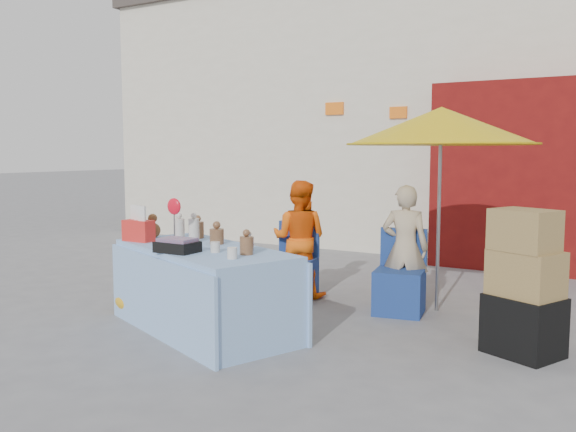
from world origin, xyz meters
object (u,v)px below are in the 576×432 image
Objects in this scene: vendor_beige at (405,248)px; box_stack at (524,289)px; umbrella at (441,127)px; chair_right at (399,288)px; market_table at (203,288)px; chair_left at (293,276)px; vendor_orange at (299,239)px.

vendor_beige is 1.57m from box_stack.
chair_right is at bearing -136.79° from umbrella.
box_stack is (1.31, -0.87, -0.11)m from vendor_beige.
market_table is 2.61× the size of chair_left.
vendor_beige is 1.10× the size of box_stack.
chair_left and chair_right have the same top height.
box_stack is (1.01, -1.02, -1.34)m from umbrella.
vendor_orange reaches higher than chair_left.
umbrella is (1.55, 0.15, 1.23)m from vendor_orange.
market_table is 1.87× the size of box_stack.
vendor_orange is at bearing 163.45° from chair_right.
vendor_beige is at bearing 72.51° from market_table.
vendor_beige is at bearing -4.27° from chair_left.
vendor_orange is 1.01× the size of vendor_beige.
vendor_orange is 0.63× the size of umbrella.
chair_left is 0.64× the size of vendor_orange.
box_stack is at bearing -26.37° from chair_left.
chair_left is at bearing -169.62° from umbrella.
vendor_orange reaches higher than market_table.
market_table is at bearing -104.63° from chair_left.
market_table is at bearing -164.36° from box_stack.
chair_left is 1.25m from chair_right.
vendor_beige reaches higher than chair_left.
umbrella is (1.55, 0.28, 1.64)m from chair_left.
box_stack is at bearing 150.87° from vendor_orange.
box_stack is (1.31, -0.73, 0.29)m from chair_right.
umbrella reaches higher than box_stack.
vendor_beige is at bearing -153.43° from umbrella.
vendor_orange is 1.11× the size of box_stack.
vendor_beige is 1.28m from umbrella.
chair_left is 1.00× the size of chair_right.
vendor_orange is at bearing 161.27° from box_stack.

